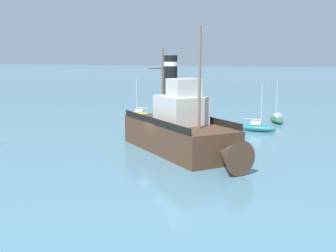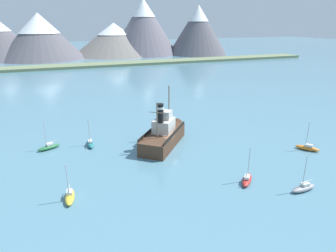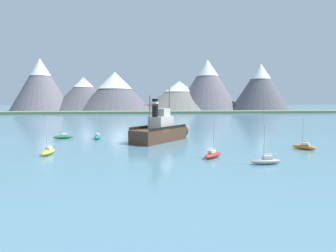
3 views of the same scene
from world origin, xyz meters
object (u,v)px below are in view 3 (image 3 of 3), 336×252
at_px(sailboat_yellow, 48,152).
at_px(sailboat_teal, 97,137).
at_px(sailboat_orange, 304,147).
at_px(old_tugboat, 161,131).
at_px(sailboat_red, 212,155).
at_px(sailboat_green, 63,136).
at_px(sailboat_grey, 266,161).

distance_m(sailboat_yellow, sailboat_teal, 16.63).
bearing_deg(sailboat_orange, old_tugboat, 152.84).
xyz_separation_m(sailboat_yellow, sailboat_orange, (38.22, 1.07, 0.00)).
distance_m(old_tugboat, sailboat_red, 17.45).
distance_m(old_tugboat, sailboat_green, 19.60).
height_order(sailboat_orange, sailboat_teal, same).
relative_size(old_tugboat, sailboat_teal, 2.70).
bearing_deg(old_tugboat, sailboat_grey, -61.38).
distance_m(sailboat_grey, sailboat_teal, 34.09).
xyz_separation_m(sailboat_grey, sailboat_yellow, (-28.00, 8.63, 0.00)).
bearing_deg(sailboat_red, sailboat_grey, -38.41).
bearing_deg(sailboat_yellow, sailboat_grey, -17.12).
xyz_separation_m(old_tugboat, sailboat_grey, (11.33, -20.76, -1.40)).
bearing_deg(old_tugboat, sailboat_teal, 162.35).
relative_size(sailboat_grey, sailboat_red, 1.00).
xyz_separation_m(sailboat_red, sailboat_orange, (15.73, 5.33, 0.00)).
distance_m(old_tugboat, sailboat_orange, 24.26).
xyz_separation_m(old_tugboat, sailboat_orange, (21.55, -11.06, -1.40)).
distance_m(sailboat_green, sailboat_red, 32.60).
bearing_deg(sailboat_teal, sailboat_red, -48.33).
relative_size(old_tugboat, sailboat_grey, 2.70).
bearing_deg(sailboat_teal, sailboat_green, 172.13).
bearing_deg(sailboat_yellow, sailboat_teal, 74.47).
distance_m(sailboat_yellow, sailboat_orange, 38.24).
bearing_deg(sailboat_red, old_tugboat, 109.55).
relative_size(sailboat_yellow, sailboat_red, 1.00).
distance_m(sailboat_red, sailboat_teal, 27.14).
height_order(sailboat_yellow, sailboat_teal, same).
height_order(sailboat_green, sailboat_red, same).
bearing_deg(sailboat_teal, sailboat_orange, -23.87).
relative_size(old_tugboat, sailboat_red, 2.70).
relative_size(old_tugboat, sailboat_green, 2.70).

